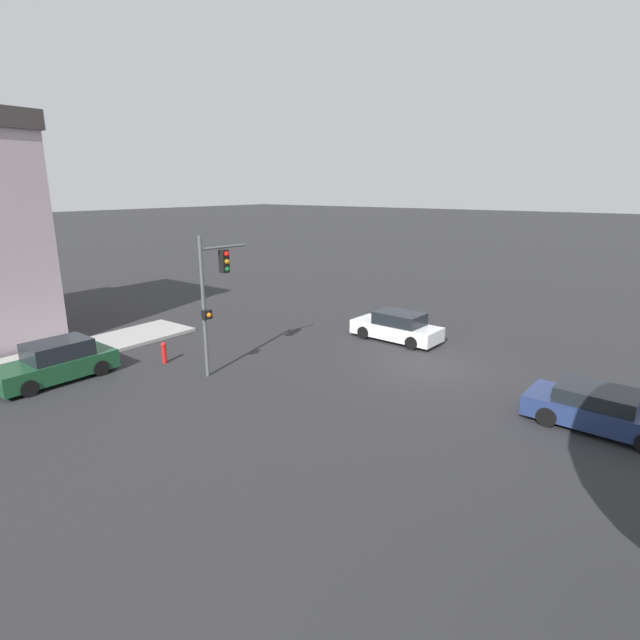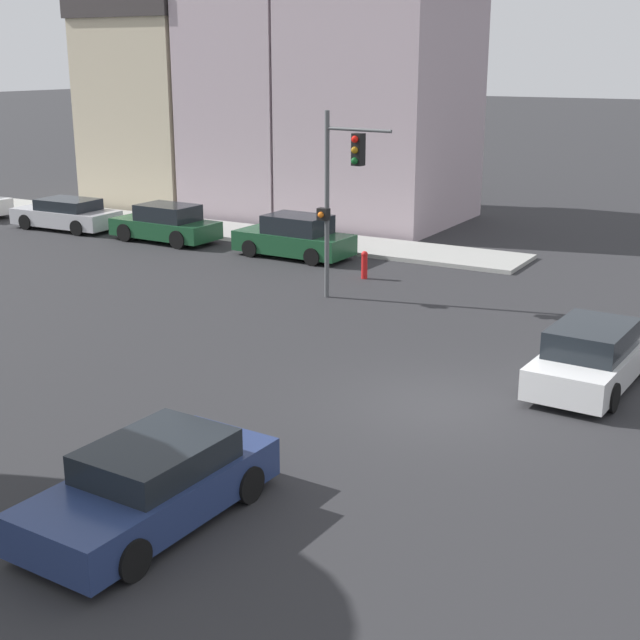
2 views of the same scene
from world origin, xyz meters
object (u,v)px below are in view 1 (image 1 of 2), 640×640
crossing_car_1 (600,410)px  fire_hydrant (164,352)px  traffic_signal (214,286)px  crossing_car_0 (397,327)px  parked_car_0 (56,363)px

crossing_car_1 → fire_hydrant: size_ratio=4.78×
crossing_car_1 → fire_hydrant: (15.82, 4.40, -0.13)m
traffic_signal → crossing_car_0: (-3.61, -8.27, -2.91)m
crossing_car_0 → crossing_car_1: crossing_car_0 is taller
crossing_car_0 → traffic_signal: bearing=69.4°
traffic_signal → crossing_car_1: size_ratio=1.26×
parked_car_0 → fire_hydrant: bearing=157.6°
traffic_signal → parked_car_0: (4.42, 4.27, -2.87)m
fire_hydrant → traffic_signal: bearing=-168.0°
crossing_car_0 → crossing_car_1: (-9.46, 4.45, -0.05)m
fire_hydrant → parked_car_0: bearing=65.6°
parked_car_0 → traffic_signal: bearing=136.1°
traffic_signal → crossing_car_1: traffic_signal is taller
parked_car_0 → fire_hydrant: 4.06m
traffic_signal → crossing_car_0: bearing=71.5°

